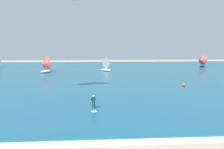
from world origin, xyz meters
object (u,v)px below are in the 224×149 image
kitesurfer (94,105)px  marker_buoy (184,85)px  sailboat_near_shore (202,61)px  sailboat_trailing (104,64)px  sailboat_leading (45,65)px

kitesurfer → marker_buoy: bearing=41.5°
kitesurfer → marker_buoy: 21.37m
sailboat_near_shore → sailboat_trailing: sailboat_trailing is taller
sailboat_near_shore → marker_buoy: sailboat_near_shore is taller
marker_buoy → sailboat_near_shore: bearing=60.5°
sailboat_near_shore → sailboat_trailing: 36.56m
sailboat_leading → sailboat_near_shore: bearing=16.0°
sailboat_near_shore → sailboat_leading: (-51.37, -14.69, 0.15)m
kitesurfer → sailboat_leading: 40.04m
sailboat_trailing → marker_buoy: 30.27m
sailboat_near_shore → sailboat_trailing: bearing=-162.5°
kitesurfer → sailboat_leading: (-13.79, 37.56, 1.54)m
kitesurfer → marker_buoy: (16.01, 14.16, -0.30)m
sailboat_trailing → sailboat_leading: sailboat_leading is taller
sailboat_near_shore → marker_buoy: (-21.58, -38.10, -1.69)m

